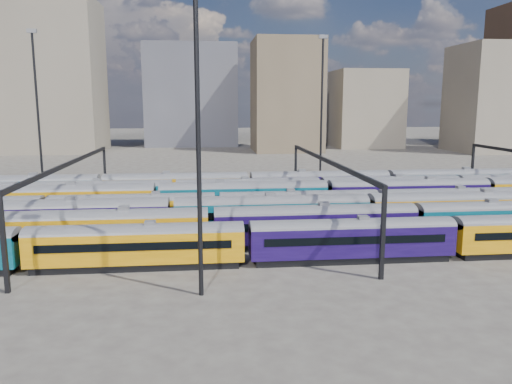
{
  "coord_description": "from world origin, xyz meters",
  "views": [
    {
      "loc": [
        -4.56,
        -58.67,
        14.5
      ],
      "look_at": [
        2.13,
        6.03,
        3.0
      ],
      "focal_mm": 35.0,
      "sensor_mm": 36.0,
      "label": 1
    }
  ],
  "objects": [
    {
      "name": "rake_4",
      "position": [
        0.41,
        5.0,
        2.86
      ],
      "size": [
        154.85,
        3.23,
        5.46
      ],
      "color": "black",
      "rests_on": "ground"
    },
    {
      "name": "mast_2",
      "position": [
        -5.0,
        -22.0,
        13.97
      ],
      "size": [
        1.4,
        0.5,
        25.6
      ],
      "color": "black",
      "rests_on": "ground"
    },
    {
      "name": "rake_2",
      "position": [
        -8.21,
        -5.0,
        2.83
      ],
      "size": [
        131.17,
        3.2,
        5.39
      ],
      "color": "black",
      "rests_on": "ground"
    },
    {
      "name": "ground",
      "position": [
        0.0,
        0.0,
        0.0
      ],
      "size": [
        500.0,
        500.0,
        0.0
      ],
      "primitive_type": "plane",
      "color": "#443E39",
      "rests_on": "ground"
    },
    {
      "name": "mast_1",
      "position": [
        -30.0,
        22.0,
        13.97
      ],
      "size": [
        1.4,
        0.5,
        25.6
      ],
      "color": "black",
      "rests_on": "ground"
    },
    {
      "name": "rake_1",
      "position": [
        -14.63,
        -10.0,
        2.73
      ],
      "size": [
        105.25,
        3.08,
        5.19
      ],
      "color": "black",
      "rests_on": "ground"
    },
    {
      "name": "rake_3",
      "position": [
        -13.09,
        0.0,
        2.55
      ],
      "size": [
        98.69,
        2.89,
        4.86
      ],
      "color": "black",
      "rests_on": "ground"
    },
    {
      "name": "gantry_2",
      "position": [
        10.0,
        0.0,
        6.79
      ],
      "size": [
        0.35,
        40.35,
        8.03
      ],
      "color": "black",
      "rests_on": "ground"
    },
    {
      "name": "rake_0",
      "position": [
        -10.71,
        -15.0,
        2.52
      ],
      "size": [
        97.49,
        2.86,
        4.8
      ],
      "color": "black",
      "rests_on": "ground"
    },
    {
      "name": "rake_6",
      "position": [
        -19.62,
        15.0,
        2.79
      ],
      "size": [
        129.15,
        3.15,
        5.31
      ],
      "color": "black",
      "rests_on": "ground"
    },
    {
      "name": "mast_3",
      "position": [
        15.0,
        24.0,
        13.97
      ],
      "size": [
        1.4,
        0.5,
        25.6
      ],
      "color": "black",
      "rests_on": "ground"
    },
    {
      "name": "gantry_1",
      "position": [
        -20.0,
        0.0,
        6.79
      ],
      "size": [
        0.35,
        40.35,
        8.03
      ],
      "color": "black",
      "rests_on": "ground"
    },
    {
      "name": "rake_5",
      "position": [
        -8.84,
        10.0,
        2.65
      ],
      "size": [
        122.85,
        3.0,
        5.04
      ],
      "color": "black",
      "rests_on": "ground"
    }
  ]
}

